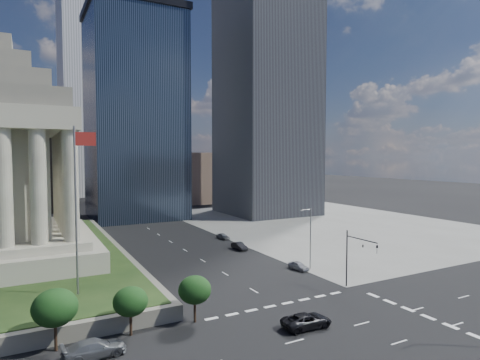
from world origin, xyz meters
TOP-DOWN VIEW (x-y plane):
  - ground at (0.00, 100.00)m, footprint 500.00×500.00m
  - sidewalk_ne at (46.00, 60.00)m, footprint 68.00×90.00m
  - flagpole at (-21.83, 24.00)m, footprint 2.52×0.24m
  - midrise_glass at (2.00, 95.00)m, footprint 26.00×26.00m
  - skyscraper_tall at (8.00, 185.00)m, footprint 40.00×40.00m
  - highrise_ne at (42.00, 85.00)m, footprint 26.00×28.00m
  - building_filler_ne at (32.00, 130.00)m, footprint 20.00×30.00m
  - building_filler_nw at (-30.00, 130.00)m, footprint 24.00×30.00m
  - traffic_signal_ne at (12.50, 13.70)m, footprint 0.30×5.74m
  - street_lamp_north at (13.33, 25.00)m, footprint 2.13×0.22m
  - pickup_truck at (-0.96, 7.04)m, footprint 2.87×5.69m
  - suv_grey at (-21.97, 11.00)m, footprint 5.84×2.74m
  - parked_sedan_near at (11.50, 25.43)m, footprint 3.99×1.98m
  - parked_sedan_mid at (9.59, 42.38)m, footprint 4.37×1.63m
  - parked_sedan_far at (11.18, 53.15)m, footprint 3.99×1.99m

SIDE VIEW (x-z plane):
  - ground at x=0.00m, z-range 0.00..0.00m
  - sidewalk_ne at x=46.00m, z-range 0.00..0.03m
  - parked_sedan_far at x=11.18m, z-range 0.00..1.30m
  - parked_sedan_near at x=11.50m, z-range 0.00..1.31m
  - parked_sedan_mid at x=9.59m, z-range 0.00..1.43m
  - pickup_truck at x=-0.96m, z-range 0.00..1.54m
  - suv_grey at x=-21.97m, z-range 0.00..1.65m
  - traffic_signal_ne at x=12.50m, z-range 1.25..9.25m
  - street_lamp_north at x=13.33m, z-range 0.66..10.66m
  - building_filler_ne at x=32.00m, z-range 0.00..20.00m
  - flagpole at x=-21.83m, z-range 3.11..23.11m
  - building_filler_nw at x=-30.00m, z-range 0.00..28.00m
  - midrise_glass at x=2.00m, z-range 0.00..60.00m
  - highrise_ne at x=42.00m, z-range 0.00..100.00m
  - skyscraper_tall at x=8.00m, z-range 0.00..190.00m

